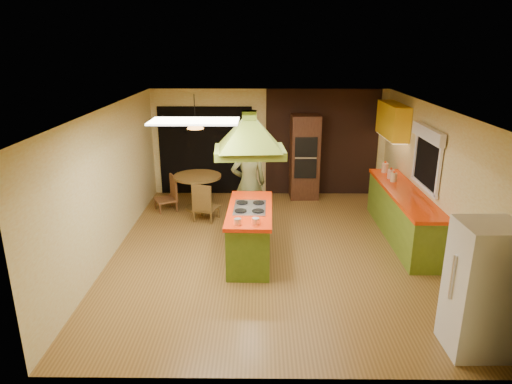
{
  "coord_description": "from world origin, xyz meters",
  "views": [
    {
      "loc": [
        -0.2,
        -7.35,
        3.5
      ],
      "look_at": [
        -0.27,
        -0.2,
        1.15
      ],
      "focal_mm": 32.0,
      "sensor_mm": 36.0,
      "label": 1
    }
  ],
  "objects_px": {
    "kitchen_island": "(250,233)",
    "canister_large": "(385,168)",
    "dining_table": "(198,185)",
    "man": "(249,184)",
    "refrigerator": "(481,289)",
    "wall_oven": "(304,157)"
  },
  "relations": [
    {
      "from": "kitchen_island",
      "to": "canister_large",
      "type": "height_order",
      "value": "canister_large"
    },
    {
      "from": "canister_large",
      "to": "dining_table",
      "type": "bearing_deg",
      "value": 176.45
    },
    {
      "from": "man",
      "to": "refrigerator",
      "type": "relative_size",
      "value": 1.16
    },
    {
      "from": "man",
      "to": "refrigerator",
      "type": "distance_m",
      "value": 4.59
    },
    {
      "from": "wall_oven",
      "to": "canister_large",
      "type": "bearing_deg",
      "value": -37.45
    },
    {
      "from": "kitchen_island",
      "to": "wall_oven",
      "type": "bearing_deg",
      "value": 71.07
    },
    {
      "from": "man",
      "to": "refrigerator",
      "type": "xyz_separation_m",
      "value": [
        2.76,
        -3.66,
        -0.13
      ]
    },
    {
      "from": "dining_table",
      "to": "man",
      "type": "bearing_deg",
      "value": -45.16
    },
    {
      "from": "man",
      "to": "dining_table",
      "type": "bearing_deg",
      "value": -60.03
    },
    {
      "from": "canister_large",
      "to": "refrigerator",
      "type": "bearing_deg",
      "value": -90.74
    },
    {
      "from": "refrigerator",
      "to": "wall_oven",
      "type": "relative_size",
      "value": 0.83
    },
    {
      "from": "refrigerator",
      "to": "dining_table",
      "type": "relative_size",
      "value": 1.56
    },
    {
      "from": "refrigerator",
      "to": "dining_table",
      "type": "height_order",
      "value": "refrigerator"
    },
    {
      "from": "man",
      "to": "wall_oven",
      "type": "xyz_separation_m",
      "value": [
        1.24,
        1.99,
        0.04
      ]
    },
    {
      "from": "kitchen_island",
      "to": "refrigerator",
      "type": "height_order",
      "value": "refrigerator"
    },
    {
      "from": "canister_large",
      "to": "man",
      "type": "bearing_deg",
      "value": -162.29
    },
    {
      "from": "refrigerator",
      "to": "wall_oven",
      "type": "bearing_deg",
      "value": 103.7
    },
    {
      "from": "kitchen_island",
      "to": "refrigerator",
      "type": "relative_size",
      "value": 1.13
    },
    {
      "from": "man",
      "to": "wall_oven",
      "type": "bearing_deg",
      "value": -136.86
    },
    {
      "from": "wall_oven",
      "to": "canister_large",
      "type": "relative_size",
      "value": 9.86
    },
    {
      "from": "man",
      "to": "kitchen_island",
      "type": "bearing_deg",
      "value": 77.42
    },
    {
      "from": "wall_oven",
      "to": "dining_table",
      "type": "distance_m",
      "value": 2.57
    }
  ]
}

